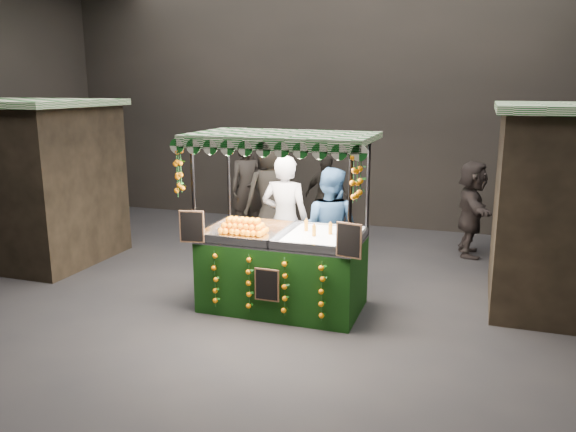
% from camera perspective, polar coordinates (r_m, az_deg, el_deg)
% --- Properties ---
extents(ground, '(12.00, 12.00, 0.00)m').
position_cam_1_polar(ground, '(7.45, -4.57, -9.32)').
color(ground, black).
rests_on(ground, ground).
extents(market_hall, '(12.10, 10.10, 5.05)m').
position_cam_1_polar(market_hall, '(6.92, -5.09, 17.57)').
color(market_hall, black).
rests_on(market_hall, ground).
extents(neighbour_stall_left, '(3.00, 2.20, 2.60)m').
position_cam_1_polar(neighbour_stall_left, '(10.35, -25.38, 3.32)').
color(neighbour_stall_left, black).
rests_on(neighbour_stall_left, ground).
extents(juice_stall, '(2.32, 1.37, 2.25)m').
position_cam_1_polar(juice_stall, '(7.25, -0.54, -4.05)').
color(juice_stall, black).
rests_on(juice_stall, ground).
extents(vendor_grey, '(0.70, 0.47, 1.88)m').
position_cam_1_polar(vendor_grey, '(8.08, -0.29, -0.48)').
color(vendor_grey, gray).
rests_on(vendor_grey, ground).
extents(vendor_blue, '(0.90, 0.73, 1.73)m').
position_cam_1_polar(vendor_blue, '(8.00, 4.16, -1.24)').
color(vendor_blue, navy).
rests_on(vendor_blue, ground).
extents(shopper_0, '(0.80, 0.74, 1.83)m').
position_cam_1_polar(shopper_0, '(10.75, -4.06, 2.72)').
color(shopper_0, '#2B2723').
rests_on(shopper_0, ground).
extents(shopper_1, '(1.02, 0.93, 1.70)m').
position_cam_1_polar(shopper_1, '(8.45, 22.83, -1.57)').
color(shopper_1, '#2D2625').
rests_on(shopper_1, ground).
extents(shopper_2, '(0.97, 0.58, 1.55)m').
position_cam_1_polar(shopper_2, '(10.73, 3.90, 1.96)').
color(shopper_2, black).
rests_on(shopper_2, ground).
extents(shopper_3, '(1.37, 1.37, 1.91)m').
position_cam_1_polar(shopper_3, '(9.84, 22.76, 1.01)').
color(shopper_3, '#2D2724').
rests_on(shopper_3, ground).
extents(shopper_4, '(1.10, 1.10, 1.94)m').
position_cam_1_polar(shopper_4, '(9.86, -1.68, 2.13)').
color(shopper_4, '#282520').
rests_on(shopper_4, ground).
extents(shopper_5, '(0.65, 1.54, 1.61)m').
position_cam_1_polar(shopper_5, '(10.00, 17.92, 0.70)').
color(shopper_5, '#2E2725').
rests_on(shopper_5, ground).
extents(shopper_6, '(0.51, 0.66, 1.61)m').
position_cam_1_polar(shopper_6, '(11.04, -4.34, 2.41)').
color(shopper_6, '#2D2925').
rests_on(shopper_6, ground).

